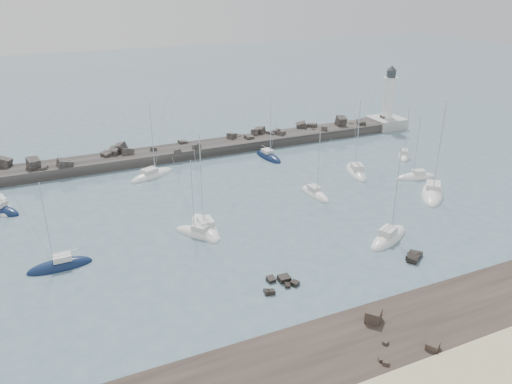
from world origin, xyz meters
TOP-DOWN VIEW (x-y plane):
  - ground at (0.00, 0.00)m, footprint 400.00×400.00m
  - rock_shelf at (-0.10, -21.98)m, footprint 140.00×12.22m
  - rock_cluster_near at (-4.02, -8.79)m, footprint 4.59×3.23m
  - rock_cluster_far at (13.52, -10.41)m, footprint 3.03×2.81m
  - breakwater at (-7.98, 38.03)m, footprint 115.00×7.55m
  - lighthouse at (47.00, 38.00)m, footprint 7.00×7.00m
  - sailboat_2 at (-25.94, 5.29)m, footprint 7.49×2.50m
  - sailboat_3 at (-7.12, 7.48)m, footprint 3.06×9.17m
  - sailboat_4 at (-8.99, 29.94)m, footprint 9.08×6.15m
  - sailboat_5 at (-8.50, 6.29)m, footprint 6.10×6.98m
  - sailboat_6 at (12.45, 11.29)m, footprint 2.48×7.15m
  - sailboat_7 at (13.82, -5.19)m, footprint 8.69×6.02m
  - sailboat_8 at (13.51, 30.37)m, footprint 3.25×8.12m
  - sailboat_9 at (31.87, 10.37)m, footprint 7.52×3.87m
  - sailboat_10 at (23.80, 16.46)m, footprint 5.43×9.14m
  - sailboat_11 at (29.40, 3.76)m, footprint 9.55×9.84m
  - sailboat_12 at (37.21, 19.96)m, footprint 5.55×6.20m

SIDE VIEW (x-z plane):
  - ground at x=0.00m, z-range 0.00..0.00m
  - rock_shelf at x=-0.10m, z-range -0.95..0.98m
  - rock_cluster_far at x=13.52m, z-range -0.64..0.79m
  - rock_cluster_near at x=-4.02m, z-range -0.49..0.72m
  - sailboat_4 at x=-8.99m, z-range -6.72..6.98m
  - sailboat_8 at x=13.51m, z-range -6.12..6.38m
  - sailboat_6 at x=12.45m, z-range -5.50..5.77m
  - sailboat_9 at x=31.87m, z-range -5.60..5.86m
  - sailboat_5 at x=-8.50m, z-range -5.55..5.83m
  - sailboat_11 at x=29.40m, z-range -8.06..8.34m
  - sailboat_3 at x=-7.12m, z-range -7.04..7.33m
  - sailboat_2 at x=-25.94m, z-range -5.81..6.10m
  - sailboat_12 at x=37.21m, z-range -5.04..5.34m
  - sailboat_7 at x=13.82m, z-range -6.56..6.87m
  - sailboat_10 at x=23.80m, z-range -6.83..7.15m
  - breakwater at x=-7.98m, z-range -2.37..3.03m
  - lighthouse at x=47.00m, z-range -4.21..10.39m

